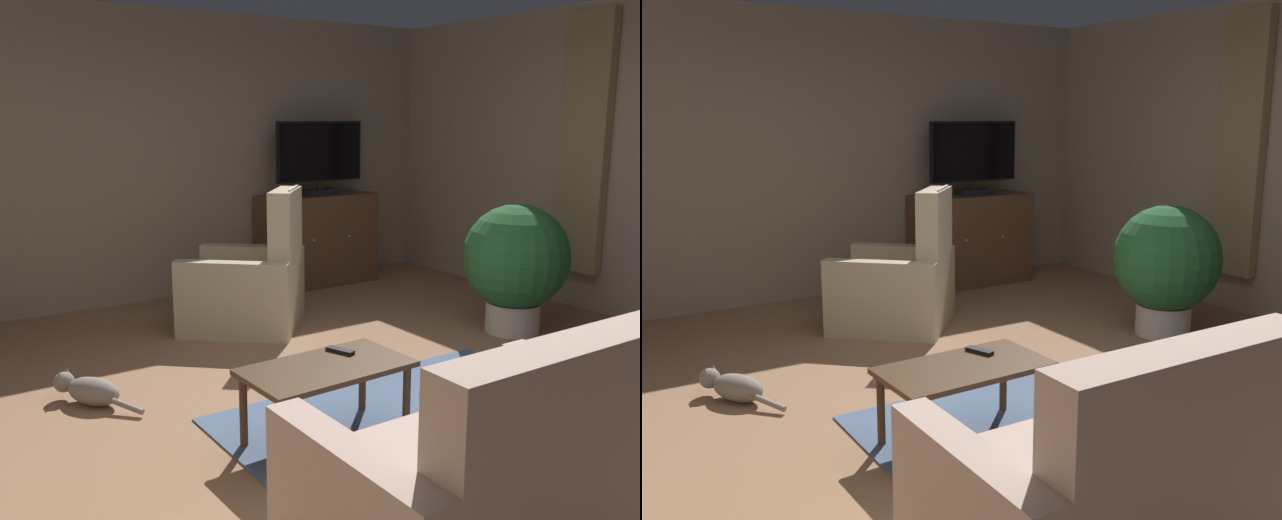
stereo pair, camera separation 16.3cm
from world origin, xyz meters
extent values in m
cube|color=#936B4C|center=(0.00, 0.00, -0.02)|extent=(6.56, 7.08, 0.04)
cube|color=gray|center=(0.00, 3.29, 1.36)|extent=(6.56, 0.10, 2.72)
cube|color=#8E7F56|center=(2.92, 0.80, 1.50)|extent=(0.10, 0.44, 2.29)
cube|color=slate|center=(0.12, -0.38, 0.01)|extent=(2.25, 1.74, 0.01)
cube|color=#402A1C|center=(1.48, 2.94, 0.03)|extent=(1.18, 0.46, 0.06)
cube|color=brown|center=(1.48, 2.94, 0.47)|extent=(1.24, 0.52, 0.95)
sphere|color=tan|center=(1.26, 2.66, 0.52)|extent=(0.03, 0.03, 0.03)
sphere|color=tan|center=(1.71, 2.66, 0.52)|extent=(0.03, 0.03, 0.03)
cube|color=black|center=(1.48, 2.89, 0.98)|extent=(0.36, 0.20, 0.06)
cylinder|color=black|center=(1.48, 2.89, 1.05)|extent=(0.04, 0.04, 0.08)
cube|color=black|center=(1.48, 2.89, 1.39)|extent=(1.00, 0.05, 0.61)
cube|color=black|center=(1.48, 2.86, 1.39)|extent=(0.96, 0.01, 0.57)
cube|color=#422B19|center=(-0.49, -0.15, 0.42)|extent=(0.93, 0.52, 0.03)
cylinder|color=#422B19|center=(-0.09, 0.06, 0.20)|extent=(0.04, 0.04, 0.41)
cylinder|color=#422B19|center=(-0.90, 0.03, 0.20)|extent=(0.04, 0.04, 0.41)
cylinder|color=#422B19|center=(-0.08, -0.33, 0.20)|extent=(0.04, 0.04, 0.41)
cylinder|color=#422B19|center=(-0.89, -0.36, 0.20)|extent=(0.04, 0.04, 0.41)
cube|color=black|center=(-0.31, -0.02, 0.45)|extent=(0.11, 0.18, 0.02)
cube|color=#BC9E8E|center=(-0.54, -1.33, 0.22)|extent=(1.16, 0.90, 0.44)
cube|color=#BC9E8E|center=(-0.54, -1.68, 0.73)|extent=(1.16, 0.20, 0.56)
cube|color=#BC9E8E|center=(0.12, -1.33, 0.33)|extent=(0.15, 0.90, 0.66)
cube|color=slate|center=(-0.65, -1.47, 0.56)|extent=(0.38, 0.18, 0.36)
cube|color=tan|center=(0.11, 1.98, 0.22)|extent=(1.07, 1.04, 0.43)
cube|color=tan|center=(0.39, 1.74, 0.80)|extent=(0.52, 0.55, 0.74)
cube|color=tan|center=(-0.13, 1.72, 0.32)|extent=(0.78, 0.70, 0.63)
cube|color=tan|center=(0.34, 2.25, 0.32)|extent=(0.78, 0.70, 0.63)
cube|color=white|center=(0.44, 1.69, 1.07)|extent=(0.26, 0.29, 0.24)
cylinder|color=beige|center=(1.89, 0.63, 0.13)|extent=(0.44, 0.44, 0.25)
sphere|color=#235B2D|center=(1.89, 0.63, 0.63)|extent=(0.86, 0.86, 0.86)
ellipsoid|color=gray|center=(-1.42, 1.05, 0.09)|extent=(0.35, 0.40, 0.17)
sphere|color=gray|center=(-1.54, 1.24, 0.11)|extent=(0.13, 0.13, 0.13)
cone|color=gray|center=(-1.57, 1.22, 0.17)|extent=(0.04, 0.04, 0.04)
cone|color=gray|center=(-1.51, 1.25, 0.17)|extent=(0.04, 0.04, 0.04)
cylinder|color=gray|center=(-1.29, 0.79, 0.05)|extent=(0.15, 0.20, 0.07)
camera|label=1|loc=(-2.47, -3.06, 1.76)|focal=38.84mm
camera|label=2|loc=(-2.33, -3.15, 1.76)|focal=38.84mm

